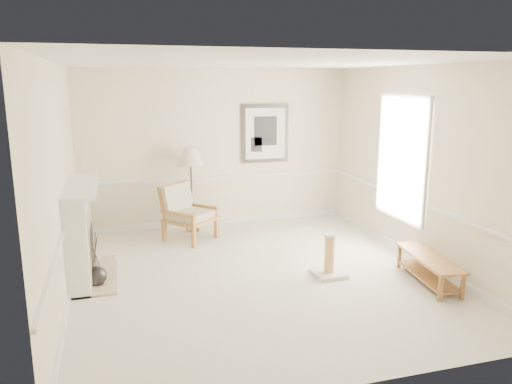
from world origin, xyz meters
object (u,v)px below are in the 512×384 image
floor_lamp (191,159)px  armchair (185,210)px  floor_vase (97,276)px  bench (429,265)px  scratching_post (329,263)px

floor_lamp → armchair: bearing=-113.1°
floor_vase → armchair: size_ratio=0.72×
floor_vase → bench: size_ratio=0.57×
floor_vase → bench: floor_vase is taller
floor_lamp → bench: floor_lamp is taller
floor_vase → armchair: (1.43, 1.74, 0.37)m
armchair → scratching_post: size_ratio=1.73×
floor_vase → armchair: armchair is taller
floor_vase → floor_lamp: 2.96m
armchair → scratching_post: (1.68, -2.25, -0.32)m
floor_lamp → bench: 4.37m
bench → scratching_post: size_ratio=2.19×
floor_lamp → bench: size_ratio=1.15×
armchair → scratching_post: 2.83m
floor_vase → scratching_post: size_ratio=1.25×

